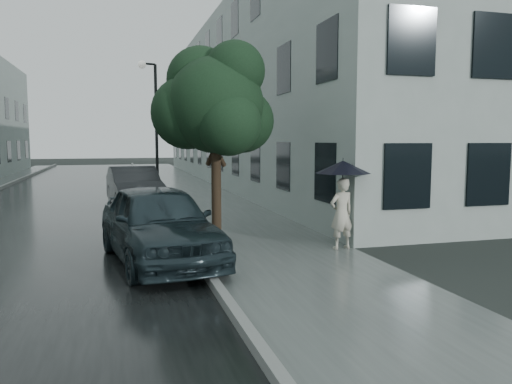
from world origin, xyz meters
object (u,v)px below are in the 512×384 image
object	(u,v)px
pedestrian	(341,214)
street_tree	(215,104)
car_near	(159,223)
car_far	(134,187)
lamp_post	(153,121)

from	to	relation	value
pedestrian	street_tree	xyz separation A→B (m)	(-2.45, 1.93, 2.48)
car_near	car_far	bearing A→B (deg)	82.22
pedestrian	street_tree	bearing A→B (deg)	-47.81
street_tree	lamp_post	xyz separation A→B (m)	(-0.84, 8.84, -0.12)
lamp_post	car_far	distance (m)	3.68
car_near	car_far	xyz separation A→B (m)	(-0.19, 8.21, -0.04)
street_tree	lamp_post	size ratio (longest dim) A/B	0.86
street_tree	pedestrian	bearing A→B (deg)	-38.28
pedestrian	lamp_post	bearing A→B (deg)	-82.55
pedestrian	lamp_post	xyz separation A→B (m)	(-3.29, 10.77, 2.36)
lamp_post	car_near	size ratio (longest dim) A/B	1.22
lamp_post	car_near	distance (m)	11.12
street_tree	lamp_post	world-z (taller)	lamp_post
car_near	pedestrian	bearing A→B (deg)	-8.16
street_tree	car_near	distance (m)	3.55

